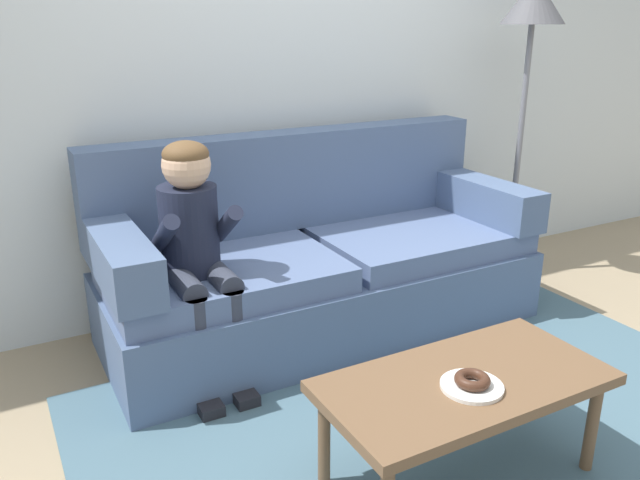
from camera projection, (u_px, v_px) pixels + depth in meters
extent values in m
plane|color=#9E896B|center=(416.00, 401.00, 2.78)|extent=(10.00, 10.00, 0.00)
cube|color=silver|center=(276.00, 55.00, 3.49)|extent=(8.00, 0.10, 2.80)
cube|color=#476675|center=(453.00, 430.00, 2.57)|extent=(2.86, 2.06, 0.01)
cube|color=slate|center=(323.00, 297.00, 3.37)|extent=(2.25, 0.90, 0.38)
cube|color=slate|center=(224.00, 275.00, 3.00)|extent=(1.08, 0.74, 0.12)
cube|color=slate|center=(416.00, 239.00, 3.50)|extent=(1.08, 0.74, 0.12)
cube|color=slate|center=(292.00, 179.00, 3.48)|extent=(2.25, 0.20, 0.52)
cube|color=slate|center=(118.00, 255.00, 2.77)|extent=(0.20, 0.90, 0.22)
cube|color=slate|center=(477.00, 196.00, 3.70)|extent=(0.20, 0.90, 0.22)
cube|color=brown|center=(465.00, 383.00, 2.18)|extent=(1.01, 0.50, 0.04)
cylinder|color=brown|center=(592.00, 427.00, 2.29)|extent=(0.04, 0.04, 0.38)
cylinder|color=brown|center=(324.00, 442.00, 2.21)|extent=(0.04, 0.04, 0.38)
cylinder|color=brown|center=(514.00, 377.00, 2.61)|extent=(0.04, 0.04, 0.38)
cylinder|color=#1E2338|center=(189.00, 230.00, 2.81)|extent=(0.26, 0.26, 0.40)
sphere|color=#DBAD89|center=(186.00, 165.00, 2.70)|extent=(0.21, 0.21, 0.21)
ellipsoid|color=brown|center=(185.00, 154.00, 2.69)|extent=(0.20, 0.20, 0.12)
cylinder|color=#333847|center=(185.00, 284.00, 2.72)|extent=(0.11, 0.30, 0.11)
cylinder|color=#333847|center=(199.00, 347.00, 2.67)|extent=(0.09, 0.09, 0.44)
cube|color=black|center=(207.00, 404.00, 2.71)|extent=(0.10, 0.20, 0.06)
cylinder|color=#1E2338|center=(165.00, 234.00, 2.65)|extent=(0.07, 0.29, 0.23)
cylinder|color=#333847|center=(220.00, 278.00, 2.79)|extent=(0.11, 0.30, 0.11)
cylinder|color=#333847|center=(235.00, 338.00, 2.74)|extent=(0.09, 0.09, 0.44)
cube|color=black|center=(242.00, 394.00, 2.78)|extent=(0.10, 0.20, 0.06)
cylinder|color=#1E2338|center=(226.00, 224.00, 2.78)|extent=(0.07, 0.29, 0.23)
cylinder|color=white|center=(472.00, 386.00, 2.11)|extent=(0.21, 0.21, 0.01)
torus|color=#422619|center=(472.00, 380.00, 2.10)|extent=(0.16, 0.16, 0.04)
cylinder|color=slate|center=(506.00, 270.00, 4.21)|extent=(0.30, 0.30, 0.03)
cylinder|color=slate|center=(519.00, 150.00, 3.95)|extent=(0.04, 0.04, 1.58)
cone|color=#4C4C51|center=(534.00, 1.00, 3.67)|extent=(0.37, 0.37, 0.26)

